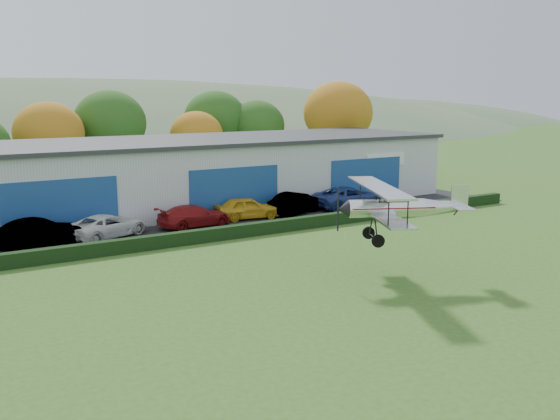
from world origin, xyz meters
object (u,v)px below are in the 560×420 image
car_5 (296,203)px  car_6 (349,197)px  car_2 (108,226)px  car_1 (40,233)px  car_3 (194,216)px  car_4 (247,208)px  hangar (200,172)px  biplane (397,206)px

car_5 → car_6: car_6 is taller
car_2 → car_1: bearing=71.1°
car_3 → car_6: size_ratio=0.85×
car_1 → car_3: 9.80m
car_4 → car_6: (8.76, -0.27, 0.03)m
car_1 → hangar: bearing=-61.3°
hangar → car_1: hangar is taller
hangar → car_4: hangar is taller
car_1 → car_3: (9.79, 0.54, -0.10)m
car_2 → biplane: 18.40m
car_2 → car_4: bearing=-111.8°
car_1 → biplane: (13.38, -15.17, 2.67)m
car_4 → car_5: car_5 is taller
car_4 → car_5: size_ratio=0.95×
car_6 → car_5: bearing=87.2°
hangar → car_2: hangar is taller
hangar → biplane: (-0.28, -23.28, 0.89)m
car_2 → car_5: size_ratio=1.06×
car_1 → biplane: biplane is taller
car_6 → car_4: bearing=86.5°
car_4 → car_3: bearing=103.4°
biplane → car_2: bearing=145.7°
car_6 → biplane: biplane is taller
car_1 → car_4: car_1 is taller
hangar → car_2: (-9.68, -7.71, -1.89)m
car_6 → car_3: bearing=88.8°
car_3 → car_2: bearing=84.7°
car_2 → car_4: car_4 is taller
car_2 → biplane: bearing=-173.6°
car_4 → car_6: 8.77m
car_1 → car_5: (17.99, 0.74, -0.02)m
car_2 → hangar: bearing=-76.1°
car_4 → biplane: bearing=-173.9°
hangar → car_4: (0.33, -7.21, -1.82)m
car_1 → car_3: bearing=-88.9°
car_6 → biplane: (-9.38, -15.81, 2.68)m
car_3 → car_6: (12.97, 0.11, 0.09)m
car_5 → car_6: 4.77m
hangar → car_3: hangar is taller
hangar → car_6: bearing=-39.4°
car_5 → car_6: (4.77, -0.09, 0.02)m
car_4 → car_5: bearing=-84.2°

